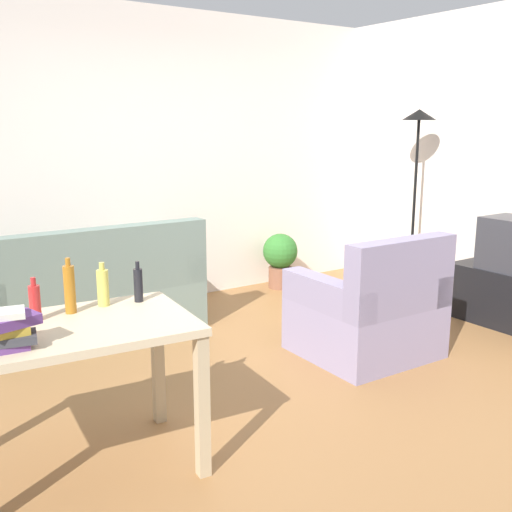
{
  "coord_description": "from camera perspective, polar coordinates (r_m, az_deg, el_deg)",
  "views": [
    {
      "loc": [
        -2.26,
        -2.95,
        1.68
      ],
      "look_at": [
        0.1,
        0.5,
        0.75
      ],
      "focal_mm": 41.99,
      "sensor_mm": 36.0,
      "label": 1
    }
  ],
  "objects": [
    {
      "name": "bottle_squat",
      "position": [
        3.16,
        -14.38,
        -2.88
      ],
      "size": [
        0.06,
        0.06,
        0.23
      ],
      "color": "#BCB24C",
      "rests_on": "desk"
    },
    {
      "name": "potted_plant",
      "position": [
        6.2,
        2.32,
        -0.05
      ],
      "size": [
        0.36,
        0.36,
        0.57
      ],
      "color": "brown",
      "rests_on": "ground_plane"
    },
    {
      "name": "bottle_red",
      "position": [
        3.02,
        -20.32,
        -4.15
      ],
      "size": [
        0.05,
        0.05,
        0.21
      ],
      "color": "#AD2323",
      "rests_on": "desk"
    },
    {
      "name": "torchiere_lamp",
      "position": [
        5.96,
        15.1,
        9.53
      ],
      "size": [
        0.32,
        0.32,
        1.81
      ],
      "color": "black",
      "rests_on": "ground_plane"
    },
    {
      "name": "desk",
      "position": [
        2.96,
        -17.84,
        -8.43
      ],
      "size": [
        1.26,
        0.82,
        0.76
      ],
      "rotation": [
        0.0,
        0.0,
        -0.1
      ],
      "color": "#C6B28E",
      "rests_on": "ground_plane"
    },
    {
      "name": "armchair",
      "position": [
        4.47,
        10.81,
        -5.4
      ],
      "size": [
        0.92,
        0.86,
        0.92
      ],
      "rotation": [
        0.0,
        0.0,
        3.12
      ],
      "color": "gray",
      "rests_on": "ground_plane"
    },
    {
      "name": "bottle_amber",
      "position": [
        3.08,
        -17.34,
        -2.99
      ],
      "size": [
        0.06,
        0.06,
        0.28
      ],
      "color": "#9E6019",
      "rests_on": "desk"
    },
    {
      "name": "wall_rear",
      "position": [
        5.64,
        -10.8,
        8.95
      ],
      "size": [
        5.2,
        0.1,
        2.7
      ],
      "primitive_type": "cube",
      "color": "silver",
      "rests_on": "ground_plane"
    },
    {
      "name": "book_stack",
      "position": [
        2.69,
        -22.62,
        -6.5
      ],
      "size": [
        0.26,
        0.18,
        0.17
      ],
      "color": "#593372",
      "rests_on": "desk"
    },
    {
      "name": "couch",
      "position": [
        4.97,
        -15.42,
        -3.94
      ],
      "size": [
        1.72,
        0.84,
        0.92
      ],
      "rotation": [
        0.0,
        0.0,
        3.14
      ],
      "color": "slate",
      "rests_on": "ground_plane"
    },
    {
      "name": "bottle_dark",
      "position": [
        3.2,
        -11.15,
        -2.67
      ],
      "size": [
        0.05,
        0.05,
        0.22
      ],
      "color": "black",
      "rests_on": "desk"
    },
    {
      "name": "ground_plane",
      "position": [
        4.08,
        2.87,
        -11.92
      ],
      "size": [
        5.2,
        4.4,
        0.02
      ],
      "primitive_type": "cube",
      "color": "olive"
    }
  ]
}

